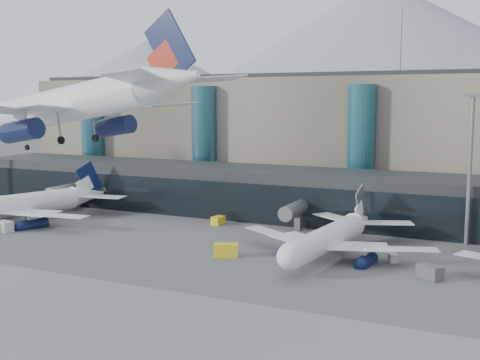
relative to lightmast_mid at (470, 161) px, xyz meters
The scene contains 16 objects.
ground 58.41m from the lightmast_mid, 122.01° to the right, with size 900.00×900.00×0.00m, color #515154.
runway_strip 71.25m from the lightmast_mid, 115.46° to the right, with size 400.00×40.00×0.04m, color slate.
runway_markings 71.24m from the lightmast_mid, 115.46° to the right, with size 128.00×1.00×0.02m.
concourse 32.94m from the lightmast_mid, 162.04° to the left, with size 170.00×27.00×10.00m.
terminal_main 69.21m from the lightmast_mid, 142.63° to the left, with size 130.00×30.00×31.00m.
teal_towers 51.97m from the lightmast_mid, 149.97° to the left, with size 116.40×19.40×46.00m.
lightmast_mid is the anchor object (origin of this frame).
hero_jet 64.85m from the lightmast_mid, 125.80° to the right, with size 37.14×36.76×12.00m.
jet_parked_left 84.62m from the lightmast_mid, 169.38° to the right, with size 37.21×39.29×12.62m.
jet_parked_mid 26.30m from the lightmast_mid, 139.96° to the right, with size 34.54×34.24×11.18m.
veh_a 84.61m from the lightmast_mid, 161.90° to the right, with size 3.51×1.97×1.97m, color silver.
veh_b 48.17m from the lightmast_mid, behind, with size 2.82×1.74×1.63m, color yellow.
veh_c 26.86m from the lightmast_mid, 96.79° to the right, with size 3.54×1.87×1.96m, color #4F4F54.
veh_f 88.76m from the lightmast_mid, behind, with size 3.81×2.01×2.13m, color #4F4F54.
veh_g 23.17m from the lightmast_mid, 119.49° to the right, with size 2.06×1.20×1.20m, color silver.
veh_h 43.63m from the lightmast_mid, 143.83° to the right, with size 3.76×1.98×2.08m, color yellow.
Camera 1 is at (37.96, -59.02, 24.53)m, focal length 45.00 mm.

